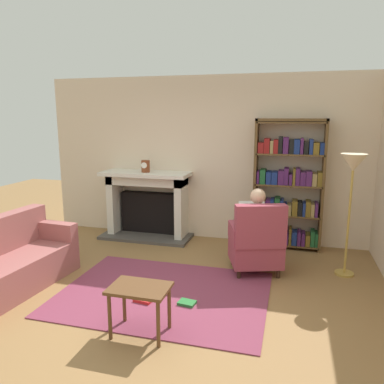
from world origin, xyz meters
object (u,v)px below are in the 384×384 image
(bookshelf, at_px, (288,187))
(floor_lamp, at_px, (353,173))
(fireplace, at_px, (148,202))
(side_table, at_px, (140,294))
(sofa_floral, at_px, (6,264))
(armchair_reading, at_px, (257,242))
(mantel_clock, at_px, (146,166))
(seated_reader, at_px, (255,225))

(bookshelf, relative_size, floor_lamp, 1.27)
(fireplace, distance_m, bookshelf, 2.35)
(bookshelf, bearing_deg, floor_lamp, -48.81)
(fireplace, relative_size, side_table, 2.73)
(sofa_floral, bearing_deg, bookshelf, -48.33)
(floor_lamp, bearing_deg, fireplace, 164.50)
(armchair_reading, height_order, floor_lamp, floor_lamp)
(bookshelf, height_order, floor_lamp, bookshelf)
(fireplace, xyz_separation_m, sofa_floral, (-0.86, -2.38, -0.28))
(mantel_clock, height_order, floor_lamp, floor_lamp)
(bookshelf, height_order, armchair_reading, bookshelf)
(mantel_clock, bearing_deg, fireplace, 97.21)
(side_table, height_order, floor_lamp, floor_lamp)
(mantel_clock, relative_size, sofa_floral, 0.11)
(armchair_reading, relative_size, seated_reader, 0.85)
(fireplace, bearing_deg, sofa_floral, -109.90)
(mantel_clock, distance_m, floor_lamp, 3.18)
(fireplace, xyz_separation_m, armchair_reading, (1.96, -1.11, -0.17))
(mantel_clock, bearing_deg, side_table, -69.36)
(bookshelf, relative_size, side_table, 3.60)
(armchair_reading, bearing_deg, bookshelf, -125.36)
(seated_reader, relative_size, floor_lamp, 0.72)
(armchair_reading, height_order, side_table, armchair_reading)
(fireplace, relative_size, bookshelf, 0.76)
(sofa_floral, height_order, floor_lamp, floor_lamp)
(side_table, xyz_separation_m, floor_lamp, (2.05, 1.98, 0.94))
(mantel_clock, xyz_separation_m, floor_lamp, (3.08, -0.76, 0.11))
(seated_reader, bearing_deg, sofa_floral, 8.18)
(bookshelf, xyz_separation_m, sofa_floral, (-3.18, -2.42, -0.66))
(bookshelf, xyz_separation_m, seated_reader, (-0.39, -1.03, -0.36))
(sofa_floral, distance_m, side_table, 1.96)
(mantel_clock, distance_m, seated_reader, 2.20)
(bookshelf, height_order, seated_reader, bookshelf)
(mantel_clock, height_order, bookshelf, bookshelf)
(fireplace, relative_size, mantel_clock, 7.72)
(armchair_reading, bearing_deg, side_table, 43.78)
(fireplace, bearing_deg, bookshelf, 0.82)
(mantel_clock, relative_size, armchair_reading, 0.20)
(sofa_floral, relative_size, side_table, 3.13)
(side_table, bearing_deg, sofa_floral, 166.56)
(fireplace, height_order, bookshelf, bookshelf)
(bookshelf, relative_size, armchair_reading, 2.08)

